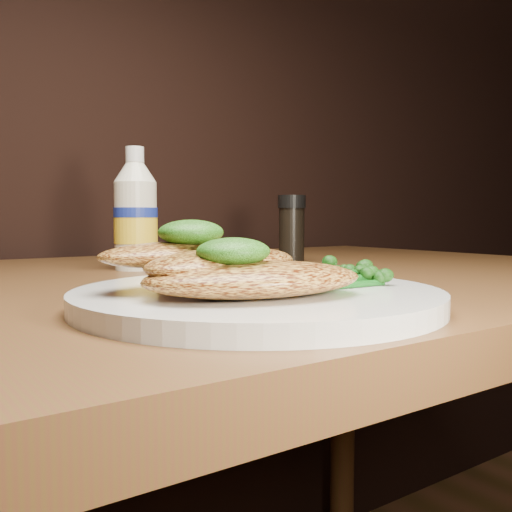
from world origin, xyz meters
TOP-DOWN VIEW (x-y plane):
  - plate at (-0.12, 0.81)m, footprint 0.29×0.29m
  - chicken_front at (-0.15, 0.77)m, footprint 0.18×0.12m
  - chicken_mid at (-0.15, 0.81)m, footprint 0.18×0.14m
  - chicken_back at (-0.17, 0.84)m, footprint 0.14×0.08m
  - pesto_front at (-0.16, 0.77)m, footprint 0.06×0.05m
  - pesto_back at (-0.17, 0.83)m, footprint 0.07×0.06m
  - broccolini_bundle at (-0.07, 0.79)m, footprint 0.16×0.14m
  - mayo_bottle at (-0.07, 1.16)m, footprint 0.06×0.06m
  - pepper_grinder at (0.17, 1.12)m, footprint 0.05×0.05m

SIDE VIEW (x-z plane):
  - plate at x=-0.12m, z-range 0.75..0.77m
  - broccolini_bundle at x=-0.07m, z-range 0.77..0.79m
  - chicken_front at x=-0.15m, z-range 0.77..0.79m
  - chicken_mid at x=-0.15m, z-range 0.77..0.80m
  - chicken_back at x=-0.17m, z-range 0.78..0.80m
  - pesto_front at x=-0.16m, z-range 0.79..0.81m
  - pepper_grinder at x=0.17m, z-range 0.75..0.85m
  - pesto_back at x=-0.17m, z-range 0.80..0.82m
  - mayo_bottle at x=-0.07m, z-range 0.75..0.92m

